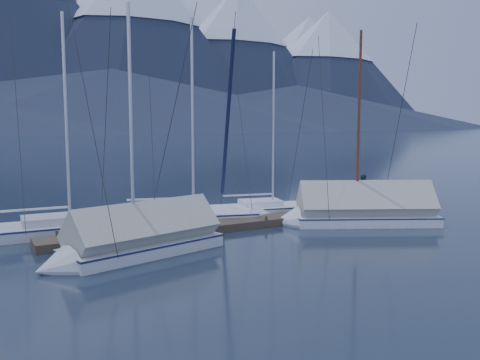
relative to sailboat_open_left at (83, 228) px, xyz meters
name	(u,v)px	position (x,y,z in m)	size (l,w,h in m)	color
ground	(263,235)	(6.61, -4.44, -0.18)	(1000.00, 1000.00, 0.00)	black
dock	(240,225)	(6.61, -2.44, -0.07)	(18.00, 1.50, 0.54)	#382D23
mooring_posts	(231,221)	(6.11, -2.44, 0.17)	(15.12, 1.52, 0.35)	#382D23
sailboat_open_left	(83,228)	(0.00, 0.00, 0.00)	(7.97, 3.38, 10.40)	silver
sailboat_open_mid	(205,218)	(5.72, -0.50, 0.00)	(8.38, 4.39, 10.66)	silver
sailboat_open_right	(281,210)	(10.35, -0.28, -0.02)	(7.31, 3.54, 9.32)	white
sailboat_covered_near	(353,213)	(11.69, -4.43, 0.32)	(7.96, 5.56, 10.06)	white
sailboat_covered_far	(130,243)	(0.61, -5.04, 0.30)	(7.33, 3.73, 9.86)	silver
person	(364,191)	(14.11, -2.51, 1.04)	(0.64, 0.42, 1.76)	black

